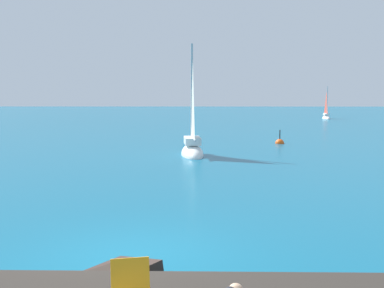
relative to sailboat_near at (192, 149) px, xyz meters
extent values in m
plane|color=#0F5675|center=(-1.05, -15.02, -0.34)|extent=(160.00, 160.00, 0.00)
ellipsoid|color=white|center=(0.00, 0.02, -0.34)|extent=(1.42, 3.35, 1.12)
cube|color=white|center=(0.00, 0.02, 0.41)|extent=(0.92, 1.49, 0.37)
cylinder|color=#B7B7BC|center=(-0.03, 0.32, 2.77)|extent=(0.12, 0.12, 5.09)
cylinder|color=#B2B2B7|center=(0.07, -0.69, 0.58)|extent=(0.29, 2.04, 0.10)
pyramid|color=silver|center=(0.02, -0.24, 2.56)|extent=(0.22, 1.63, 3.87)
ellipsoid|color=white|center=(14.62, 29.40, -0.34)|extent=(0.71, 2.07, 0.71)
cube|color=white|center=(14.62, 29.40, 0.13)|extent=(0.50, 0.90, 0.23)
cylinder|color=#B7B7BC|center=(14.63, 29.20, 1.63)|extent=(0.08, 0.08, 3.23)
cylinder|color=#B2B2B7|center=(14.62, 29.85, 0.24)|extent=(0.06, 1.29, 0.06)
pyramid|color=#DB4C38|center=(14.62, 29.56, 1.50)|extent=(0.04, 1.03, 2.45)
cube|color=orange|center=(-0.61, -18.75, 0.75)|extent=(0.50, 0.25, 0.45)
sphere|color=#EA5114|center=(5.36, 5.23, -0.34)|extent=(0.56, 0.56, 0.56)
cylinder|color=black|center=(5.36, 5.23, 0.21)|extent=(0.06, 0.06, 0.60)
camera|label=1|loc=(0.22, -24.54, 3.09)|focal=45.33mm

